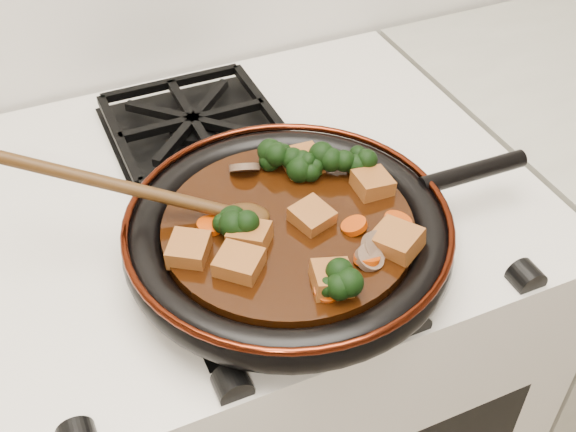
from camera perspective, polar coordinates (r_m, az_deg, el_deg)
name	(u,v)px	position (r m, az deg, el deg)	size (l,w,h in m)	color
stove	(244,393)	(1.27, -3.54, -13.81)	(0.76, 0.60, 0.90)	silver
burner_grate_front	(271,255)	(0.82, -1.34, -3.14)	(0.23, 0.23, 0.03)	black
burner_grate_back	(194,125)	(1.03, -7.47, 7.14)	(0.23, 0.23, 0.03)	black
skillet	(290,233)	(0.80, 0.13, -1.34)	(0.49, 0.37, 0.05)	black
braising_sauce	(288,230)	(0.80, 0.00, -1.11)	(0.28, 0.28, 0.02)	black
tofu_cube_0	(372,184)	(0.84, 6.68, 2.52)	(0.04, 0.04, 0.02)	brown
tofu_cube_1	(312,217)	(0.79, 1.90, -0.09)	(0.04, 0.04, 0.02)	brown
tofu_cube_2	(302,161)	(0.86, 1.10, 4.37)	(0.04, 0.04, 0.02)	brown
tofu_cube_3	(332,279)	(0.72, 3.50, -5.02)	(0.04, 0.04, 0.02)	brown
tofu_cube_4	(239,264)	(0.74, -3.88, -3.78)	(0.04, 0.04, 0.02)	brown
tofu_cube_5	(189,250)	(0.76, -7.83, -2.68)	(0.04, 0.04, 0.02)	brown
tofu_cube_6	(396,241)	(0.77, 8.54, -1.97)	(0.04, 0.05, 0.02)	brown
tofu_cube_7	(250,237)	(0.77, -3.04, -1.63)	(0.04, 0.04, 0.02)	brown
broccoli_floret_0	(237,228)	(0.77, -4.09, -0.97)	(0.06, 0.06, 0.05)	black
broccoli_floret_1	(317,165)	(0.85, 2.34, 4.01)	(0.06, 0.06, 0.05)	black
broccoli_floret_2	(352,165)	(0.86, 5.12, 4.07)	(0.06, 0.06, 0.05)	black
broccoli_floret_3	(277,157)	(0.87, -0.91, 4.72)	(0.06, 0.06, 0.05)	black
broccoli_floret_4	(338,289)	(0.71, 3.98, -5.76)	(0.06, 0.06, 0.05)	black
broccoli_floret_5	(301,167)	(0.85, 1.04, 3.91)	(0.06, 0.06, 0.06)	black
carrot_coin_0	(210,226)	(0.79, -6.18, -0.77)	(0.03, 0.03, 0.01)	#B43605
carrot_coin_1	(327,291)	(0.72, 3.10, -5.96)	(0.03, 0.03, 0.01)	#B43605
carrot_coin_2	(354,226)	(0.79, 5.25, -0.76)	(0.03, 0.03, 0.01)	#B43605
carrot_coin_3	(367,259)	(0.75, 6.24, -3.41)	(0.03, 0.03, 0.01)	#B43605
carrot_coin_4	(398,221)	(0.80, 8.65, -0.41)	(0.03, 0.03, 0.01)	#B43605
mushroom_slice_0	(244,168)	(0.86, -3.47, 3.82)	(0.04, 0.04, 0.01)	brown
mushroom_slice_1	(377,248)	(0.76, 7.02, -2.51)	(0.04, 0.04, 0.01)	brown
mushroom_slice_2	(302,161)	(0.87, 1.15, 4.34)	(0.04, 0.04, 0.01)	brown
mushroom_slice_3	(369,258)	(0.75, 6.45, -3.32)	(0.03, 0.03, 0.01)	brown
wooden_spoon	(171,198)	(0.79, -9.25, 1.39)	(0.16, 0.10, 0.27)	#40250D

